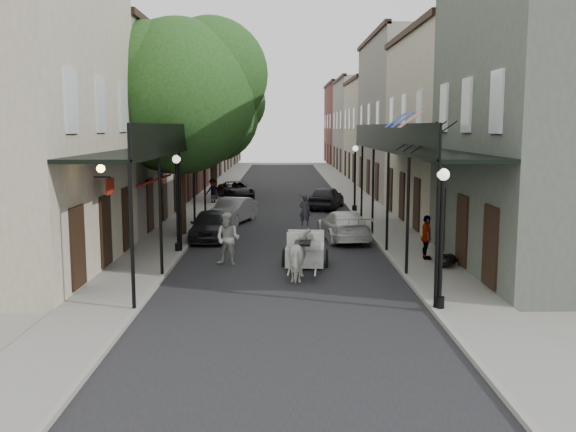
{
  "coord_description": "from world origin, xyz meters",
  "views": [
    {
      "loc": [
        -0.08,
        -18.51,
        4.89
      ],
      "look_at": [
        0.15,
        5.12,
        1.6
      ],
      "focal_mm": 40.0,
      "sensor_mm": 36.0,
      "label": 1
    }
  ],
  "objects_px": {
    "tree_near": "(188,90)",
    "carriage": "(306,236)",
    "lamppost_right_near": "(441,236)",
    "tree_far": "(218,112)",
    "car_left_near": "(210,225)",
    "lamppost_left": "(177,201)",
    "car_right_far": "(326,197)",
    "pedestrian_sidewalk_right": "(426,237)",
    "car_right_near": "(343,225)",
    "car_left_mid": "(233,211)",
    "car_left_far": "(236,190)",
    "pedestrian_walking": "(228,239)",
    "pedestrian_sidewalk_left": "(213,191)",
    "horse": "(302,256)",
    "lamppost_right_far": "(355,177)"
  },
  "relations": [
    {
      "from": "horse",
      "to": "pedestrian_walking",
      "type": "xyz_separation_m",
      "value": [
        -2.58,
        2.21,
        0.17
      ]
    },
    {
      "from": "pedestrian_walking",
      "to": "car_left_far",
      "type": "relative_size",
      "value": 0.44
    },
    {
      "from": "pedestrian_walking",
      "to": "car_left_far",
      "type": "xyz_separation_m",
      "value": [
        -1.23,
        21.17,
        -0.34
      ]
    },
    {
      "from": "car_right_far",
      "to": "car_left_near",
      "type": "bearing_deg",
      "value": 77.81
    },
    {
      "from": "car_left_mid",
      "to": "car_left_near",
      "type": "bearing_deg",
      "value": -79.74
    },
    {
      "from": "pedestrian_sidewalk_right",
      "to": "car_left_mid",
      "type": "bearing_deg",
      "value": 41.45
    },
    {
      "from": "pedestrian_sidewalk_right",
      "to": "car_right_near",
      "type": "bearing_deg",
      "value": 31.35
    },
    {
      "from": "pedestrian_walking",
      "to": "car_left_mid",
      "type": "relative_size",
      "value": 0.48
    },
    {
      "from": "pedestrian_sidewalk_right",
      "to": "pedestrian_sidewalk_left",
      "type": "bearing_deg",
      "value": 31.4
    },
    {
      "from": "pedestrian_sidewalk_left",
      "to": "car_right_far",
      "type": "height_order",
      "value": "pedestrian_sidewalk_left"
    },
    {
      "from": "car_right_near",
      "to": "car_right_far",
      "type": "height_order",
      "value": "car_right_far"
    },
    {
      "from": "pedestrian_sidewalk_left",
      "to": "car_right_far",
      "type": "relative_size",
      "value": 0.38
    },
    {
      "from": "lamppost_right_near",
      "to": "pedestrian_sidewalk_right",
      "type": "relative_size",
      "value": 2.3
    },
    {
      "from": "lamppost_right_near",
      "to": "carriage",
      "type": "xyz_separation_m",
      "value": [
        -3.33,
        6.16,
        -1.04
      ]
    },
    {
      "from": "horse",
      "to": "pedestrian_sidewalk_left",
      "type": "distance_m",
      "value": 20.8
    },
    {
      "from": "car_left_near",
      "to": "car_right_far",
      "type": "xyz_separation_m",
      "value": [
        5.8,
        10.82,
        0.02
      ]
    },
    {
      "from": "car_right_near",
      "to": "car_right_far",
      "type": "bearing_deg",
      "value": -96.21
    },
    {
      "from": "pedestrian_walking",
      "to": "pedestrian_sidewalk_right",
      "type": "xyz_separation_m",
      "value": [
        7.16,
        0.33,
        -0.02
      ]
    },
    {
      "from": "carriage",
      "to": "car_left_mid",
      "type": "bearing_deg",
      "value": 113.44
    },
    {
      "from": "tree_far",
      "to": "car_left_mid",
      "type": "bearing_deg",
      "value": -80.82
    },
    {
      "from": "pedestrian_sidewalk_right",
      "to": "tree_near",
      "type": "bearing_deg",
      "value": 60.66
    },
    {
      "from": "tree_near",
      "to": "pedestrian_walking",
      "type": "xyz_separation_m",
      "value": [
        2.2,
        -6.21,
        -5.54
      ]
    },
    {
      "from": "lamppost_left",
      "to": "car_left_mid",
      "type": "bearing_deg",
      "value": 79.38
    },
    {
      "from": "pedestrian_walking",
      "to": "pedestrian_sidewalk_left",
      "type": "bearing_deg",
      "value": 118.73
    },
    {
      "from": "car_left_mid",
      "to": "carriage",
      "type": "bearing_deg",
      "value": -53.99
    },
    {
      "from": "tree_near",
      "to": "lamppost_right_far",
      "type": "relative_size",
      "value": 2.6
    },
    {
      "from": "car_left_mid",
      "to": "car_right_far",
      "type": "relative_size",
      "value": 0.97
    },
    {
      "from": "pedestrian_sidewalk_right",
      "to": "car_left_far",
      "type": "relative_size",
      "value": 0.37
    },
    {
      "from": "car_left_near",
      "to": "lamppost_right_near",
      "type": "bearing_deg",
      "value": -56.13
    },
    {
      "from": "tree_near",
      "to": "car_right_near",
      "type": "relative_size",
      "value": 2.18
    },
    {
      "from": "tree_far",
      "to": "pedestrian_sidewalk_right",
      "type": "bearing_deg",
      "value": -64.69
    },
    {
      "from": "lamppost_right_near",
      "to": "carriage",
      "type": "relative_size",
      "value": 1.43
    },
    {
      "from": "pedestrian_sidewalk_right",
      "to": "car_left_far",
      "type": "bearing_deg",
      "value": 24.73
    },
    {
      "from": "lamppost_right_near",
      "to": "lamppost_left",
      "type": "height_order",
      "value": "same"
    },
    {
      "from": "horse",
      "to": "car_right_near",
      "type": "xyz_separation_m",
      "value": [
        2.02,
        7.25,
        -0.13
      ]
    },
    {
      "from": "lamppost_right_far",
      "to": "pedestrian_walking",
      "type": "height_order",
      "value": "lamppost_right_far"
    },
    {
      "from": "pedestrian_sidewalk_right",
      "to": "lamppost_left",
      "type": "bearing_deg",
      "value": 82.39
    },
    {
      "from": "carriage",
      "to": "tree_near",
      "type": "bearing_deg",
      "value": 134.08
    },
    {
      "from": "carriage",
      "to": "car_right_near",
      "type": "xyz_separation_m",
      "value": [
        1.83,
        4.84,
        -0.37
      ]
    },
    {
      "from": "tree_far",
      "to": "car_left_near",
      "type": "distance_m",
      "value": 16.07
    },
    {
      "from": "lamppost_left",
      "to": "carriage",
      "type": "distance_m",
      "value": 5.31
    },
    {
      "from": "car_left_near",
      "to": "tree_far",
      "type": "bearing_deg",
      "value": 94.25
    },
    {
      "from": "car_left_far",
      "to": "tree_far",
      "type": "bearing_deg",
      "value": -150.97
    },
    {
      "from": "tree_far",
      "to": "carriage",
      "type": "xyz_separation_m",
      "value": [
        5.02,
        -20.01,
        -4.83
      ]
    },
    {
      "from": "car_right_far",
      "to": "carriage",
      "type": "bearing_deg",
      "value": 99.34
    },
    {
      "from": "tree_near",
      "to": "carriage",
      "type": "bearing_deg",
      "value": -50.43
    },
    {
      "from": "lamppost_right_near",
      "to": "tree_far",
      "type": "bearing_deg",
      "value": 107.68
    },
    {
      "from": "tree_far",
      "to": "car_right_far",
      "type": "bearing_deg",
      "value": -32.5
    },
    {
      "from": "tree_far",
      "to": "car_left_far",
      "type": "xyz_separation_m",
      "value": [
        1.01,
        0.96,
        -5.23
      ]
    },
    {
      "from": "lamppost_left",
      "to": "car_left_far",
      "type": "height_order",
      "value": "lamppost_left"
    }
  ]
}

